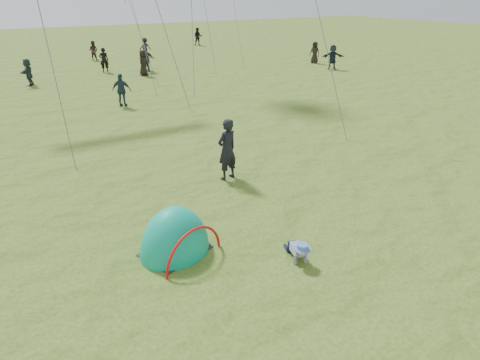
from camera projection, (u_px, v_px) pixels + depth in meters
ground at (320, 255)px, 9.77m from camera, size 140.00×140.00×0.00m
crawling_toddler at (298, 249)px, 9.48m from camera, size 0.66×0.80×0.53m
popup_tent at (175, 251)px, 9.89m from camera, size 2.08×1.89×2.22m
standing_adult at (227, 150)px, 13.29m from camera, size 0.81×0.63×1.96m
crowd_person_0 at (146, 58)px, 31.56m from camera, size 0.70×0.77×1.76m
crowd_person_1 at (93, 51)px, 35.92m from camera, size 0.98×0.97×1.60m
crowd_person_2 at (147, 60)px, 30.82m from camera, size 1.03×0.45×1.74m
crowd_person_3 at (145, 47)px, 38.09m from camera, size 1.08×0.68×1.59m
crowd_person_4 at (143, 63)px, 29.56m from camera, size 1.00×0.97×1.73m
crowd_person_5 at (333, 57)px, 31.89m from camera, size 1.68×1.27×1.77m
crowd_person_6 at (104, 60)px, 30.71m from camera, size 0.72×0.57×1.73m
crowd_person_7 at (198, 37)px, 45.38m from camera, size 1.09×1.00×1.80m
crowd_person_11 at (28, 72)px, 26.50m from camera, size 1.07×1.59×1.64m
crowd_person_14 at (122, 90)px, 21.77m from camera, size 1.02×0.89×1.65m
crowd_person_16 at (315, 52)px, 34.57m from camera, size 0.84×0.97×1.68m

